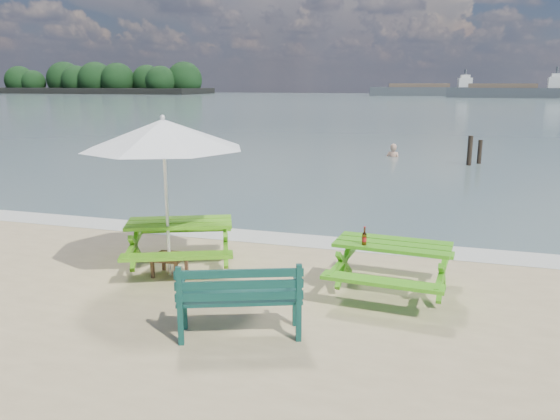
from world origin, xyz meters
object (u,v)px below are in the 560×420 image
(beer_bottle, at_px, (364,239))
(swimmer, at_px, (393,163))
(picnic_table_right, at_px, (392,269))
(patio_umbrella, at_px, (163,134))
(picnic_table_left, at_px, (181,246))
(side_table, at_px, (170,265))
(park_bench, at_px, (240,313))

(beer_bottle, height_order, swimmer, beer_bottle)
(beer_bottle, xyz_separation_m, swimmer, (-1.07, 16.33, -1.19))
(picnic_table_right, xyz_separation_m, patio_umbrella, (-3.62, -0.22, 1.96))
(patio_umbrella, bearing_deg, picnic_table_left, 84.83)
(beer_bottle, relative_size, swimmer, 0.16)
(beer_bottle, bearing_deg, side_table, 179.74)
(park_bench, bearing_deg, picnic_table_right, 49.00)
(side_table, xyz_separation_m, patio_umbrella, (0.00, 0.00, 2.17))
(patio_umbrella, distance_m, swimmer, 16.67)
(park_bench, relative_size, patio_umbrella, 0.60)
(park_bench, relative_size, beer_bottle, 6.00)
(side_table, height_order, swimmer, swimmer)
(side_table, bearing_deg, picnic_table_left, 84.83)
(picnic_table_left, xyz_separation_m, park_bench, (1.89, -2.10, -0.11))
(park_bench, relative_size, side_table, 2.98)
(swimmer, bearing_deg, beer_bottle, -86.26)
(swimmer, bearing_deg, picnic_table_left, -97.58)
(picnic_table_left, distance_m, picnic_table_right, 3.59)
(park_bench, distance_m, side_table, 2.59)
(patio_umbrella, height_order, swimmer, patio_umbrella)
(picnic_table_left, xyz_separation_m, side_table, (-0.03, -0.36, -0.23))
(side_table, height_order, beer_bottle, beer_bottle)
(swimmer, bearing_deg, patio_umbrella, -97.53)
(side_table, relative_size, beer_bottle, 2.01)
(picnic_table_right, bearing_deg, patio_umbrella, -176.58)
(patio_umbrella, distance_m, beer_bottle, 3.53)
(side_table, bearing_deg, beer_bottle, -0.26)
(picnic_table_right, bearing_deg, side_table, -176.58)
(park_bench, bearing_deg, side_table, 137.80)
(picnic_table_right, distance_m, swimmer, 16.18)
(side_table, bearing_deg, park_bench, -42.20)
(picnic_table_left, relative_size, patio_umbrella, 0.91)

